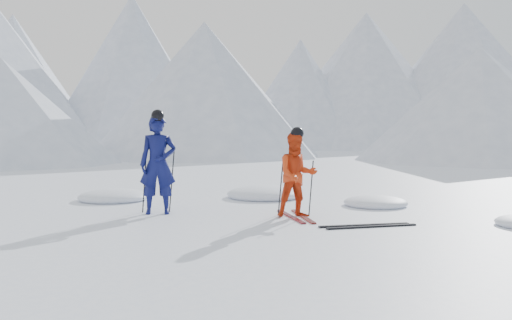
{
  "coord_description": "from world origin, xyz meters",
  "views": [
    {
      "loc": [
        -1.86,
        -10.54,
        1.68
      ],
      "look_at": [
        -1.46,
        0.5,
        1.1
      ],
      "focal_mm": 38.0,
      "sensor_mm": 36.0,
      "label": 1
    }
  ],
  "objects": [
    {
      "name": "pole_red_left",
      "position": [
        -0.98,
        0.24,
        0.55
      ],
      "size": [
        0.11,
        0.09,
        1.11
      ],
      "primitive_type": "cylinder",
      "rotation": [
        0.06,
        0.08,
        0.0
      ],
      "color": "black",
      "rests_on": "ground"
    },
    {
      "name": "skier_blue",
      "position": [
        -3.46,
        0.52,
        1.01
      ],
      "size": [
        0.77,
        0.54,
        2.02
      ],
      "primitive_type": "imported",
      "rotation": [
        0.0,
        0.0,
        0.07
      ],
      "color": "#0C1049",
      "rests_on": "ground"
    },
    {
      "name": "ski_worn_left",
      "position": [
        -0.8,
        -0.01,
        0.01
      ],
      "size": [
        0.41,
        1.69,
        0.03
      ],
      "primitive_type": "cube",
      "rotation": [
        0.0,
        0.0,
        0.19
      ],
      "color": "black",
      "rests_on": "ground"
    },
    {
      "name": "pole_blue_left",
      "position": [
        -3.76,
        0.67,
        0.67
      ],
      "size": [
        0.13,
        0.09,
        1.34
      ],
      "primitive_type": "cylinder",
      "rotation": [
        0.05,
        0.08,
        0.0
      ],
      "color": "black",
      "rests_on": "ground"
    },
    {
      "name": "snow_lumps",
      "position": [
        -1.35,
        2.3,
        0.0
      ],
      "size": [
        9.69,
        5.9,
        0.42
      ],
      "color": "white",
      "rests_on": "ground"
    },
    {
      "name": "ski_loose_a",
      "position": [
        0.41,
        -1.05,
        0.01
      ],
      "size": [
        1.69,
        0.41,
        0.03
      ],
      "primitive_type": "cube",
      "rotation": [
        0.0,
        0.0,
        1.76
      ],
      "color": "black",
      "rests_on": "ground"
    },
    {
      "name": "pole_red_right",
      "position": [
        -0.38,
        0.14,
        0.55
      ],
      "size": [
        0.11,
        0.08,
        1.11
      ],
      "primitive_type": "cylinder",
      "rotation": [
        -0.05,
        0.08,
        0.0
      ],
      "color": "black",
      "rests_on": "ground"
    },
    {
      "name": "ski_worn_right",
      "position": [
        -0.56,
        -0.01,
        0.01
      ],
      "size": [
        0.29,
        1.7,
        0.03
      ],
      "primitive_type": "cube",
      "rotation": [
        0.0,
        0.0,
        0.12
      ],
      "color": "black",
      "rests_on": "ground"
    },
    {
      "name": "skier_red",
      "position": [
        -0.68,
        -0.01,
        0.83
      ],
      "size": [
        0.9,
        0.75,
        1.66
      ],
      "primitive_type": "imported",
      "rotation": [
        0.0,
        0.0,
        0.15
      ],
      "color": "red",
      "rests_on": "ground"
    },
    {
      "name": "ground",
      "position": [
        0.0,
        0.0,
        0.0
      ],
      "size": [
        160.0,
        160.0,
        0.0
      ],
      "primitive_type": "plane",
      "color": "white",
      "rests_on": "ground"
    },
    {
      "name": "mountain_range",
      "position": [
        5.71,
        35.31,
        6.72
      ],
      "size": [
        106.15,
        62.94,
        15.53
      ],
      "color": "#B2BCD1",
      "rests_on": "ground"
    },
    {
      "name": "ski_loose_b",
      "position": [
        0.51,
        -1.2,
        0.01
      ],
      "size": [
        1.68,
        0.47,
        0.03
      ],
      "primitive_type": "cube",
      "rotation": [
        0.0,
        0.0,
        1.8
      ],
      "color": "black",
      "rests_on": "ground"
    },
    {
      "name": "pole_blue_right",
      "position": [
        -3.21,
        0.77,
        0.67
      ],
      "size": [
        0.13,
        0.08,
        1.34
      ],
      "primitive_type": "cylinder",
      "rotation": [
        -0.04,
        0.08,
        0.0
      ],
      "color": "black",
      "rests_on": "ground"
    }
  ]
}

